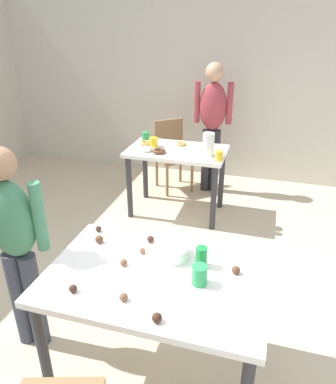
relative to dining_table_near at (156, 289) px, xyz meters
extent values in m
plane|color=beige|center=(-0.12, 0.16, -0.65)|extent=(6.40, 6.40, 0.00)
cube|color=beige|center=(-0.12, 3.36, 0.65)|extent=(6.40, 0.10, 2.60)
cube|color=white|center=(0.00, 0.00, 0.08)|extent=(1.22, 0.80, 0.04)
cylinder|color=#2D2D33|center=(-0.55, -0.34, -0.30)|extent=(0.06, 0.06, 0.71)
cylinder|color=#2D2D33|center=(-0.55, 0.34, -0.30)|extent=(0.06, 0.06, 0.71)
cylinder|color=#2D2D33|center=(0.55, 0.34, -0.30)|extent=(0.06, 0.06, 0.71)
cube|color=white|center=(-0.44, 2.07, 0.08)|extent=(1.04, 0.63, 0.04)
cylinder|color=#2D2D33|center=(-0.90, 1.82, -0.30)|extent=(0.06, 0.06, 0.71)
cylinder|color=#2D2D33|center=(0.02, 1.82, -0.30)|extent=(0.06, 0.06, 0.71)
cylinder|color=#2D2D33|center=(-0.90, 2.33, -0.30)|extent=(0.06, 0.06, 0.71)
cylinder|color=#2D2D33|center=(0.02, 2.33, -0.30)|extent=(0.06, 0.06, 0.71)
cube|color=olive|center=(-0.63, 2.67, -0.22)|extent=(0.56, 0.56, 0.04)
cube|color=olive|center=(-0.75, 2.81, 0.01)|extent=(0.32, 0.27, 0.42)
cylinder|color=olive|center=(-0.39, 2.65, -0.45)|extent=(0.04, 0.04, 0.41)
cylinder|color=olive|center=(-0.66, 2.43, -0.45)|extent=(0.04, 0.04, 0.41)
cylinder|color=olive|center=(-0.61, 2.91, -0.45)|extent=(0.04, 0.04, 0.41)
cylinder|color=olive|center=(-0.87, 2.69, -0.45)|extent=(0.04, 0.04, 0.41)
cylinder|color=#383D4C|center=(-0.94, -0.01, -0.30)|extent=(0.11, 0.11, 0.71)
cylinder|color=#383D4C|center=(-0.84, 0.00, -0.30)|extent=(0.11, 0.11, 0.71)
ellipsoid|color=#3D7A56|center=(-0.89, 0.00, 0.31)|extent=(0.33, 0.22, 0.50)
cylinder|color=#3D7A56|center=(-0.70, 0.01, 0.35)|extent=(0.08, 0.08, 0.43)
cylinder|color=#28282D|center=(-0.14, 2.77, -0.26)|extent=(0.11, 0.11, 0.79)
cylinder|color=#28282D|center=(-0.25, 2.76, -0.26)|extent=(0.11, 0.11, 0.79)
ellipsoid|color=#9E3842|center=(-0.19, 2.76, 0.42)|extent=(0.34, 0.23, 0.56)
sphere|color=tan|center=(-0.19, 2.76, 0.81)|extent=(0.21, 0.21, 0.21)
cylinder|color=#9E3842|center=(0.00, 2.78, 0.46)|extent=(0.08, 0.08, 0.48)
cylinder|color=#9E3842|center=(-0.38, 2.75, 0.46)|extent=(0.08, 0.08, 0.48)
cylinder|color=white|center=(0.04, 0.20, 0.14)|extent=(0.21, 0.21, 0.08)
cylinder|color=#198438|center=(0.22, 0.15, 0.16)|extent=(0.07, 0.07, 0.12)
cube|color=silver|center=(0.51, -0.16, 0.10)|extent=(0.17, 0.02, 0.01)
cylinder|color=green|center=(0.24, 0.00, 0.15)|extent=(0.08, 0.08, 0.11)
sphere|color=brown|center=(0.42, 0.14, 0.12)|extent=(0.05, 0.05, 0.05)
sphere|color=#3D2319|center=(0.11, -0.32, 0.12)|extent=(0.05, 0.05, 0.05)
sphere|color=brown|center=(-0.09, -0.23, 0.12)|extent=(0.04, 0.04, 0.04)
sphere|color=brown|center=(-0.20, 0.03, 0.12)|extent=(0.04, 0.04, 0.04)
sphere|color=#3D2319|center=(-0.13, 0.30, 0.12)|extent=(0.04, 0.04, 0.04)
sphere|color=#3D2319|center=(-0.36, -0.25, 0.12)|extent=(0.04, 0.04, 0.04)
sphere|color=brown|center=(-0.44, 0.21, 0.12)|extent=(0.05, 0.05, 0.05)
sphere|color=brown|center=(-0.14, 0.18, 0.12)|extent=(0.04, 0.04, 0.04)
sphere|color=#3D2319|center=(-0.50, 0.33, 0.12)|extent=(0.04, 0.04, 0.04)
cylinder|color=white|center=(-0.09, 1.97, 0.22)|extent=(0.12, 0.12, 0.24)
cylinder|color=green|center=(-0.85, 2.24, 0.15)|extent=(0.08, 0.08, 0.11)
cylinder|color=yellow|center=(-0.71, 2.10, 0.15)|extent=(0.09, 0.09, 0.10)
cylinder|color=yellow|center=(0.04, 1.87, 0.15)|extent=(0.08, 0.08, 0.10)
torus|color=white|center=(-0.74, 1.93, 0.12)|extent=(0.14, 0.14, 0.04)
torus|color=brown|center=(-0.59, 1.91, 0.12)|extent=(0.14, 0.14, 0.04)
torus|color=gold|center=(-0.81, 2.13, 0.12)|extent=(0.13, 0.13, 0.04)
torus|color=white|center=(-0.19, 2.13, 0.12)|extent=(0.13, 0.13, 0.04)
torus|color=gold|center=(-0.44, 2.22, 0.11)|extent=(0.11, 0.11, 0.03)
camera|label=1|loc=(0.53, -1.55, 1.39)|focal=34.64mm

